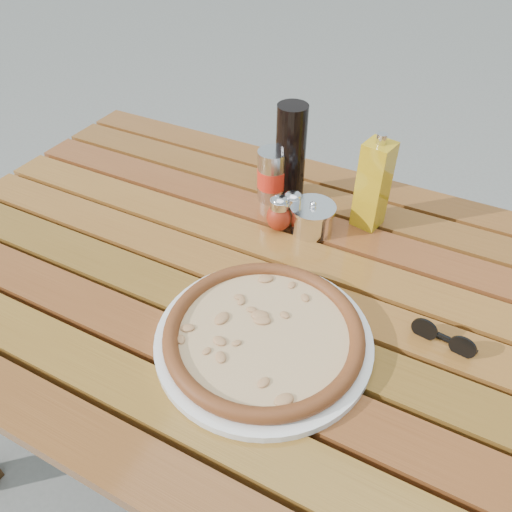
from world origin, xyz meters
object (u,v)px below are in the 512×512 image
at_px(table, 251,301).
at_px(plate, 264,339).
at_px(dark_bottle, 291,153).
at_px(sunglasses, 443,338).
at_px(parmesan_tin, 312,217).
at_px(oregano_shaker, 292,209).
at_px(soda_can, 272,176).
at_px(pepper_shaker, 279,214).
at_px(olive_oil_cruet, 373,185).
at_px(pizza, 264,333).

height_order(table, plate, plate).
bearing_deg(dark_bottle, sunglasses, -34.43).
height_order(dark_bottle, parmesan_tin, dark_bottle).
distance_m(table, oregano_shaker, 0.21).
relative_size(table, soda_can, 11.67).
xyz_separation_m(pepper_shaker, olive_oil_cruet, (0.16, 0.10, 0.06)).
distance_m(dark_bottle, sunglasses, 0.50).
bearing_deg(table, sunglasses, -0.69).
bearing_deg(pepper_shaker, pizza, -69.08).
bearing_deg(dark_bottle, table, -80.08).
xyz_separation_m(dark_bottle, soda_can, (-0.03, -0.03, -0.05)).
xyz_separation_m(soda_can, sunglasses, (0.44, -0.25, -0.04)).
bearing_deg(dark_bottle, soda_can, -139.80).
distance_m(dark_bottle, parmesan_tin, 0.15).
bearing_deg(parmesan_tin, plate, -81.33).
distance_m(soda_can, sunglasses, 0.51).
bearing_deg(parmesan_tin, oregano_shaker, -176.51).
bearing_deg(pizza, parmesan_tin, 98.67).
bearing_deg(plate, soda_can, 114.41).
height_order(oregano_shaker, dark_bottle, dark_bottle).
height_order(pizza, oregano_shaker, oregano_shaker).
relative_size(plate, soda_can, 3.00).
relative_size(oregano_shaker, parmesan_tin, 0.71).
xyz_separation_m(soda_can, olive_oil_cruet, (0.22, 0.01, 0.04)).
xyz_separation_m(table, parmesan_tin, (0.05, 0.18, 0.11)).
distance_m(table, plate, 0.19).
relative_size(table, pizza, 3.61).
distance_m(pepper_shaker, olive_oil_cruet, 0.20).
bearing_deg(olive_oil_cruet, sunglasses, -50.80).
distance_m(table, olive_oil_cruet, 0.34).
bearing_deg(table, pizza, -54.92).
xyz_separation_m(oregano_shaker, soda_can, (-0.08, 0.07, 0.02)).
xyz_separation_m(pizza, soda_can, (-0.18, 0.39, 0.04)).
bearing_deg(oregano_shaker, pepper_shaker, -123.95).
relative_size(pepper_shaker, oregano_shaker, 1.00).
height_order(pepper_shaker, oregano_shaker, same).
xyz_separation_m(olive_oil_cruet, sunglasses, (0.21, -0.26, -0.08)).
distance_m(pizza, dark_bottle, 0.44).
bearing_deg(sunglasses, pizza, -144.95).
height_order(dark_bottle, sunglasses, dark_bottle).
relative_size(oregano_shaker, olive_oil_cruet, 0.39).
bearing_deg(plate, sunglasses, 26.73).
relative_size(dark_bottle, soda_can, 1.83).
bearing_deg(sunglasses, olive_oil_cruet, 137.51).
bearing_deg(oregano_shaker, dark_bottle, 118.18).
bearing_deg(pepper_shaker, oregano_shaker, 56.05).
bearing_deg(pizza, oregano_shaker, 106.41).
xyz_separation_m(table, plate, (0.10, -0.14, 0.08)).
bearing_deg(parmesan_tin, dark_bottle, 135.99).
relative_size(dark_bottle, parmesan_tin, 1.89).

